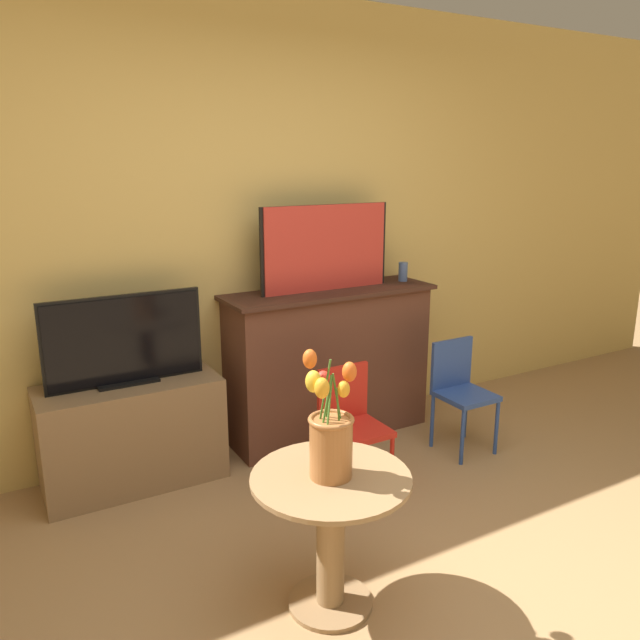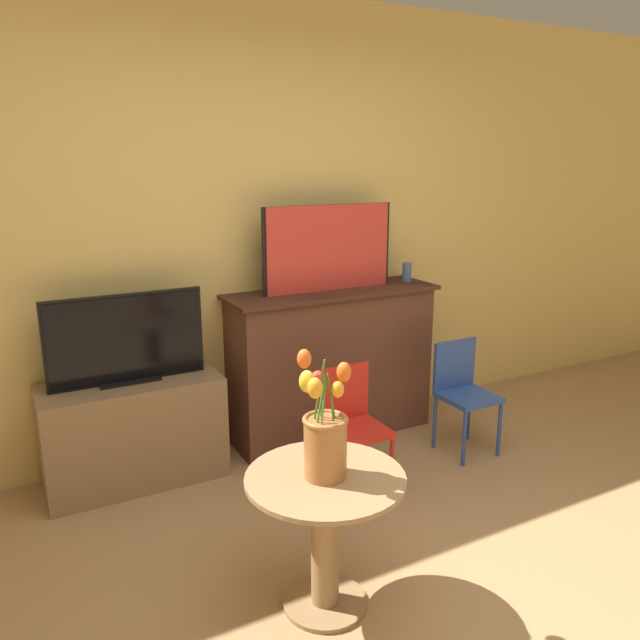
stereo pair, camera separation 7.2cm
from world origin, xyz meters
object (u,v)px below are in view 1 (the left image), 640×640
object	(u,v)px
tv_monitor	(124,341)
chair_red	(351,420)
vase_tulips	(330,434)
chair_blue	(460,387)
painting	(326,248)

from	to	relation	value
tv_monitor	chair_red	bearing A→B (deg)	-32.65
chair_red	vase_tulips	size ratio (longest dim) A/B	1.35
tv_monitor	chair_blue	size ratio (longest dim) A/B	1.22
tv_monitor	chair_red	world-z (taller)	tv_monitor
chair_red	chair_blue	distance (m)	0.86
chair_red	vase_tulips	distance (m)	1.01
tv_monitor	vase_tulips	world-z (taller)	vase_tulips
chair_blue	vase_tulips	distance (m)	1.69
chair_blue	vase_tulips	xyz separation A→B (m)	(-1.43, -0.84, 0.35)
painting	tv_monitor	xyz separation A→B (m)	(-1.26, -0.03, -0.41)
tv_monitor	vase_tulips	distance (m)	1.47
chair_blue	vase_tulips	bearing A→B (deg)	-149.52
chair_red	chair_blue	size ratio (longest dim) A/B	1.00
tv_monitor	painting	bearing A→B (deg)	1.43
tv_monitor	chair_blue	distance (m)	2.00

